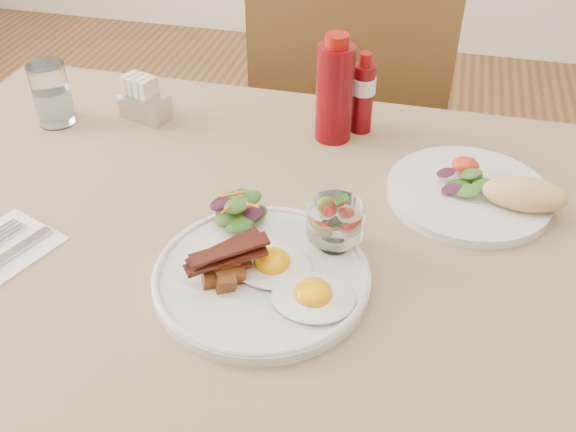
# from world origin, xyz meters

# --- Properties ---
(table) EXTENTS (1.33, 0.88, 0.75)m
(table) POSITION_xyz_m (0.00, 0.00, 0.66)
(table) COLOR brown
(table) RESTS_ON ground
(chair_far) EXTENTS (0.42, 0.42, 0.93)m
(chair_far) POSITION_xyz_m (0.00, 0.66, 0.52)
(chair_far) COLOR brown
(chair_far) RESTS_ON ground
(main_plate) EXTENTS (0.28, 0.28, 0.02)m
(main_plate) POSITION_xyz_m (-0.00, -0.09, 0.76)
(main_plate) COLOR silver
(main_plate) RESTS_ON table
(fried_eggs) EXTENTS (0.17, 0.14, 0.03)m
(fried_eggs) POSITION_xyz_m (0.04, -0.10, 0.78)
(fried_eggs) COLOR silver
(fried_eggs) RESTS_ON main_plate
(bacon_potato_pile) EXTENTS (0.10, 0.09, 0.05)m
(bacon_potato_pile) POSITION_xyz_m (-0.04, -0.11, 0.79)
(bacon_potato_pile) COLOR brown
(bacon_potato_pile) RESTS_ON main_plate
(side_salad) EXTENTS (0.08, 0.07, 0.04)m
(side_salad) POSITION_xyz_m (-0.06, 0.00, 0.79)
(side_salad) COLOR #255416
(side_salad) RESTS_ON main_plate
(fruit_cup) EXTENTS (0.08, 0.08, 0.08)m
(fruit_cup) POSITION_xyz_m (0.08, -0.01, 0.81)
(fruit_cup) COLOR white
(fruit_cup) RESTS_ON main_plate
(second_plate) EXTENTS (0.26, 0.25, 0.06)m
(second_plate) POSITION_xyz_m (0.27, 0.16, 0.77)
(second_plate) COLOR silver
(second_plate) RESTS_ON table
(ketchup_bottle) EXTENTS (0.07, 0.07, 0.19)m
(ketchup_bottle) POSITION_xyz_m (0.02, 0.29, 0.84)
(ketchup_bottle) COLOR #580509
(ketchup_bottle) RESTS_ON table
(hot_sauce_bottle) EXTENTS (0.05, 0.05, 0.14)m
(hot_sauce_bottle) POSITION_xyz_m (0.06, 0.33, 0.82)
(hot_sauce_bottle) COLOR #580509
(hot_sauce_bottle) RESTS_ON table
(sugar_caddy) EXTENTS (0.10, 0.07, 0.08)m
(sugar_caddy) POSITION_xyz_m (-0.32, 0.28, 0.79)
(sugar_caddy) COLOR silver
(sugar_caddy) RESTS_ON table
(water_glass) EXTENTS (0.06, 0.06, 0.11)m
(water_glass) POSITION_xyz_m (-0.47, 0.22, 0.80)
(water_glass) COLOR white
(water_glass) RESTS_ON table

